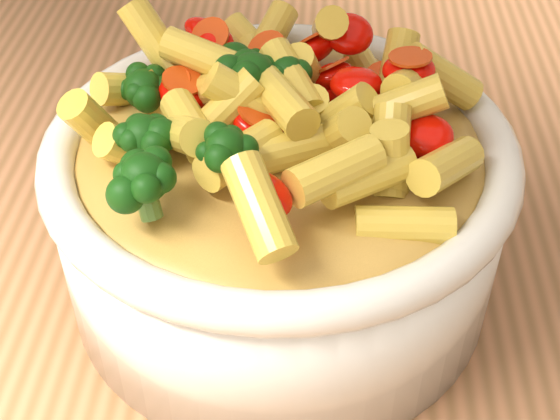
{
  "coord_description": "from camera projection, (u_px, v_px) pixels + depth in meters",
  "views": [
    {
      "loc": [
        0.03,
        -0.36,
        1.25
      ],
      "look_at": [
        0.01,
        -0.03,
        0.95
      ],
      "focal_mm": 50.0,
      "sensor_mm": 36.0,
      "label": 1
    }
  ],
  "objects": [
    {
      "name": "table",
      "position": [
        262.0,
        344.0,
        0.57
      ],
      "size": [
        1.2,
        0.8,
        0.9
      ],
      "color": "#B4754D",
      "rests_on": "ground"
    },
    {
      "name": "serving_bowl",
      "position": [
        280.0,
        208.0,
        0.44
      ],
      "size": [
        0.26,
        0.26,
        0.11
      ],
      "color": "silver",
      "rests_on": "table"
    },
    {
      "name": "pasta_salad",
      "position": [
        280.0,
        108.0,
        0.4
      ],
      "size": [
        0.2,
        0.2,
        0.05
      ],
      "color": "#F1C64C",
      "rests_on": "serving_bowl"
    }
  ]
}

